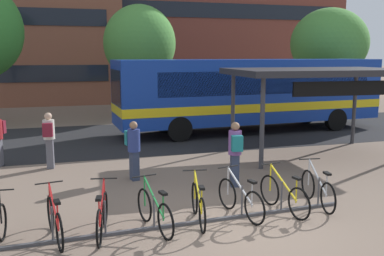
{
  "coord_description": "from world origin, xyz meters",
  "views": [
    {
      "loc": [
        -3.19,
        -7.38,
        3.41
      ],
      "look_at": [
        0.33,
        4.78,
        1.23
      ],
      "focal_mm": 39.95,
      "sensor_mm": 36.0,
      "label": 1
    }
  ],
  "objects": [
    {
      "name": "parked_bicycle_yellow_4",
      "position": [
        -0.76,
        0.57,
        0.38
      ],
      "size": [
        0.52,
        1.71,
        0.99
      ],
      "rotation": [
        0.0,
        0.0,
        1.43
      ],
      "color": "black",
      "rests_on": "ground"
    },
    {
      "name": "city_bus",
      "position": [
        4.54,
        10.11,
        1.78
      ],
      "size": [
        12.15,
        3.25,
        3.2
      ],
      "rotation": [
        0.0,
        0.0,
        3.2
      ],
      "color": "#14389E",
      "rests_on": "ground"
    },
    {
      "name": "parked_bicycle_green_3",
      "position": [
        -1.69,
        0.45,
        0.38
      ],
      "size": [
        0.57,
        1.69,
        0.99
      ],
      "rotation": [
        0.0,
        0.0,
        1.79
      ],
      "color": "black",
      "rests_on": "ground"
    },
    {
      "name": "parked_bicycle_yellow_6",
      "position": [
        1.21,
        0.63,
        0.38
      ],
      "size": [
        0.52,
        1.71,
        0.99
      ],
      "rotation": [
        0.0,
        0.0,
        1.75
      ],
      "color": "black",
      "rests_on": "ground"
    },
    {
      "name": "commuter_maroon_pack_3",
      "position": [
        -3.83,
        5.88,
        0.99
      ],
      "size": [
        0.37,
        0.54,
        1.71
      ],
      "rotation": [
        0.0,
        0.0,
        1.49
      ],
      "color": "#565660",
      "rests_on": "ground"
    },
    {
      "name": "parked_bicycle_silver_5",
      "position": [
        0.2,
        0.66,
        0.38
      ],
      "size": [
        0.56,
        1.7,
        0.99
      ],
      "rotation": [
        0.0,
        0.0,
        1.78
      ],
      "color": "black",
      "rests_on": "ground"
    },
    {
      "name": "bus_lane_asphalt",
      "position": [
        0.0,
        10.11,
        0.0
      ],
      "size": [
        80.0,
        7.2,
        0.01
      ],
      "primitive_type": "cube",
      "color": "#232326",
      "rests_on": "ground"
    },
    {
      "name": "building_centre_block",
      "position": [
        -1.17,
        38.12,
        7.9
      ],
      "size": [
        19.06,
        10.25,
        15.79
      ],
      "color": "tan",
      "rests_on": "ground"
    },
    {
      "name": "street_tree_1",
      "position": [
        0.65,
        16.18,
        4.0
      ],
      "size": [
        3.92,
        3.92,
        6.09
      ],
      "color": "brown",
      "rests_on": "ground"
    },
    {
      "name": "parked_bicycle_red_1",
      "position": [
        -3.55,
        0.5,
        0.38
      ],
      "size": [
        0.52,
        1.7,
        0.99
      ],
      "rotation": [
        0.0,
        0.0,
        1.75
      ],
      "color": "black",
      "rests_on": "ground"
    },
    {
      "name": "bike_rack",
      "position": [
        -1.22,
        0.51,
        0.09
      ],
      "size": [
        7.61,
        0.48,
        0.7
      ],
      "rotation": [
        0.0,
        0.0,
        0.05
      ],
      "color": "#47474C",
      "rests_on": "ground"
    },
    {
      "name": "ground",
      "position": [
        0.0,
        0.0,
        0.0
      ],
      "size": [
        200.0,
        200.0,
        0.0
      ],
      "primitive_type": "plane",
      "color": "#7A6656"
    },
    {
      "name": "commuter_teal_pack_0",
      "position": [
        -1.56,
        4.0,
        0.94
      ],
      "size": [
        0.42,
        0.58,
        1.64
      ],
      "rotation": [
        0.0,
        0.0,
        4.95
      ],
      "color": "#2D3851",
      "rests_on": "ground"
    },
    {
      "name": "commuter_teal_pack_2",
      "position": [
        0.87,
        2.64,
        0.98
      ],
      "size": [
        0.4,
        0.57,
        1.7
      ],
      "rotation": [
        0.0,
        0.0,
        1.39
      ],
      "color": "#2D3851",
      "rests_on": "ground"
    },
    {
      "name": "transit_shelter",
      "position": [
        4.81,
        5.26,
        2.76
      ],
      "size": [
        5.86,
        3.7,
        2.94
      ],
      "rotation": [
        0.0,
        0.0,
        -0.04
      ],
      "color": "#38383D",
      "rests_on": "ground"
    },
    {
      "name": "parked_bicycle_red_2",
      "position": [
        -2.69,
        0.48,
        0.38
      ],
      "size": [
        0.53,
        1.7,
        0.99
      ],
      "rotation": [
        0.0,
        0.0,
        1.39
      ],
      "color": "black",
      "rests_on": "ground"
    },
    {
      "name": "street_tree_0",
      "position": [
        11.34,
        14.45,
        4.04
      ],
      "size": [
        4.39,
        4.39,
        6.04
      ],
      "color": "brown",
      "rests_on": "ground"
    },
    {
      "name": "parked_bicycle_silver_7",
      "position": [
        2.14,
        0.77,
        0.38
      ],
      "size": [
        0.52,
        1.72,
        0.99
      ],
      "rotation": [
        0.0,
        0.0,
        1.45
      ],
      "color": "black",
      "rests_on": "ground"
    }
  ]
}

